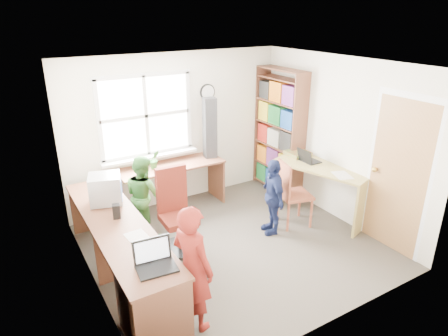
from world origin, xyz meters
The scene contains 19 objects.
room centered at (0.01, 0.10, 1.22)m, with size 3.64×3.44×2.44m.
l_desk centered at (-1.31, -0.28, 0.46)m, with size 2.38×2.95×0.75m.
right_desk centered at (1.60, 0.06, 0.60)m, with size 1.07×1.56×0.82m.
bookshelf centered at (1.65, 1.19, 1.00)m, with size 0.30×1.02×2.10m.
swivel_chair centered at (-0.66, 0.36, 0.48)m, with size 0.54×0.54×1.12m.
wooden_chair centered at (1.02, 0.08, 0.53)m, with size 0.52×0.52×0.99m.
crt_monitor centered at (-1.46, 0.64, 0.94)m, with size 0.45×0.43×0.37m.
laptop_left centered at (-1.44, -0.89, 0.81)m, with size 0.39×0.34×0.25m.
laptop_right centered at (1.51, 0.30, 0.87)m, with size 0.25×0.30×0.21m.
speaker_a centered at (-1.46, 0.20, 0.83)m, with size 0.11×0.11×0.17m.
speaker_b centered at (-1.48, 0.81, 0.85)m, with size 0.10×0.10×0.19m.
cd_tower centered at (0.45, 1.43, 1.23)m, with size 0.22×0.20×0.96m.
game_box centered at (1.57, 0.59, 0.86)m, with size 0.33×0.33×0.07m.
paper_a centered at (-1.40, -0.33, 0.75)m, with size 0.23×0.32×0.00m.
paper_b centered at (1.57, -0.35, 0.82)m, with size 0.30×0.36×0.00m.
potted_plant centered at (-0.52, 1.41, 0.89)m, with size 0.16×0.13×0.29m, color #2B6B2C.
person_red centered at (-1.10, -0.99, 0.66)m, with size 0.48×0.32×1.33m, color maroon.
person_green centered at (-0.88, 0.95, 0.58)m, with size 0.56×0.44×1.16m, color #387E32.
person_navy centered at (0.67, 0.05, 0.55)m, with size 0.65×0.27×1.10m, color #151E44.
Camera 1 is at (-2.49, -3.90, 2.99)m, focal length 32.00 mm.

